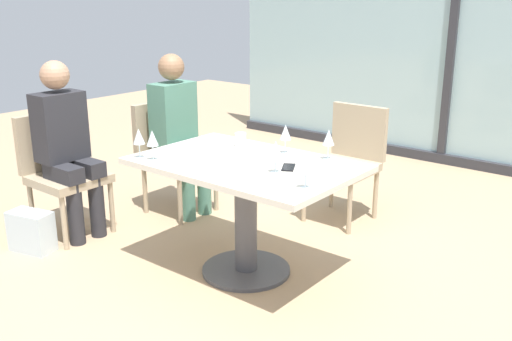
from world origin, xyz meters
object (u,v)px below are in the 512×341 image
(chair_side_end, at_px, (60,166))
(chair_near_window, at_px, (348,156))
(chair_far_left, at_px, (171,150))
(wine_glass_1, at_px, (139,137))
(person_side_end, at_px, (66,142))
(wine_glass_5, at_px, (286,133))
(wine_glass_2, at_px, (152,139))
(coffee_cup, at_px, (241,140))
(wine_glass_3, at_px, (306,164))
(cell_phone_on_table, at_px, (288,167))
(wine_glass_4, at_px, (276,150))
(handbag_0, at_px, (31,231))
(person_far_left, at_px, (179,127))
(dining_table_main, at_px, (246,190))
(wine_glass_0, at_px, (329,138))

(chair_side_end, height_order, chair_near_window, same)
(chair_far_left, relative_size, wine_glass_1, 4.70)
(person_side_end, distance_m, wine_glass_5, 1.58)
(chair_far_left, bearing_deg, wine_glass_5, -8.35)
(wine_glass_2, distance_m, coffee_cup, 0.62)
(wine_glass_3, bearing_deg, cell_phone_on_table, 139.43)
(wine_glass_5, height_order, coffee_cup, wine_glass_5)
(wine_glass_4, distance_m, cell_phone_on_table, 0.17)
(wine_glass_3, height_order, handbag_0, wine_glass_3)
(chair_far_left, relative_size, coffee_cup, 9.67)
(coffee_cup, bearing_deg, chair_far_left, 166.09)
(wine_glass_1, xyz_separation_m, wine_glass_3, (1.11, 0.16, 0.00))
(person_far_left, relative_size, wine_glass_2, 6.81)
(chair_far_left, relative_size, wine_glass_2, 4.70)
(wine_glass_2, distance_m, wine_glass_3, 1.02)
(dining_table_main, distance_m, chair_near_window, 1.24)
(person_side_end, bearing_deg, wine_glass_1, -1.51)
(chair_near_window, distance_m, cell_phone_on_table, 1.24)
(chair_far_left, height_order, person_far_left, person_far_left)
(wine_glass_4, bearing_deg, chair_side_end, -171.52)
(person_far_left, height_order, wine_glass_2, person_far_left)
(wine_glass_5, distance_m, handbag_0, 1.87)
(person_far_left, bearing_deg, wine_glass_0, -5.25)
(chair_near_window, relative_size, wine_glass_2, 4.70)
(dining_table_main, height_order, chair_far_left, chair_far_left)
(chair_near_window, distance_m, handbag_0, 2.37)
(wine_glass_0, height_order, coffee_cup, wine_glass_0)
(chair_far_left, distance_m, person_far_left, 0.23)
(wine_glass_1, bearing_deg, coffee_cup, 63.70)
(chair_near_window, relative_size, wine_glass_5, 4.70)
(chair_side_end, xyz_separation_m, chair_near_window, (1.48, 1.56, 0.00))
(person_side_end, height_order, cell_phone_on_table, person_side_end)
(dining_table_main, bearing_deg, wine_glass_5, 76.11)
(chair_near_window, bearing_deg, wine_glass_0, -67.94)
(chair_near_window, distance_m, wine_glass_4, 1.38)
(wine_glass_3, bearing_deg, chair_far_left, 158.94)
(wine_glass_5, bearing_deg, wine_glass_2, -130.29)
(wine_glass_1, height_order, coffee_cup, wine_glass_1)
(chair_far_left, relative_size, wine_glass_4, 4.70)
(wine_glass_2, bearing_deg, chair_near_window, 73.69)
(person_far_left, bearing_deg, wine_glass_3, -22.33)
(wine_glass_0, distance_m, wine_glass_5, 0.29)
(dining_table_main, relative_size, chair_near_window, 1.52)
(person_far_left, relative_size, wine_glass_4, 6.81)
(chair_far_left, relative_size, person_side_end, 0.69)
(wine_glass_3, bearing_deg, wine_glass_2, -172.18)
(wine_glass_2, bearing_deg, person_side_end, -180.00)
(wine_glass_0, xyz_separation_m, wine_glass_4, (-0.08, -0.42, 0.00))
(person_far_left, xyz_separation_m, wine_glass_1, (0.52, -0.83, 0.16))
(chair_side_end, relative_size, wine_glass_0, 4.70)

